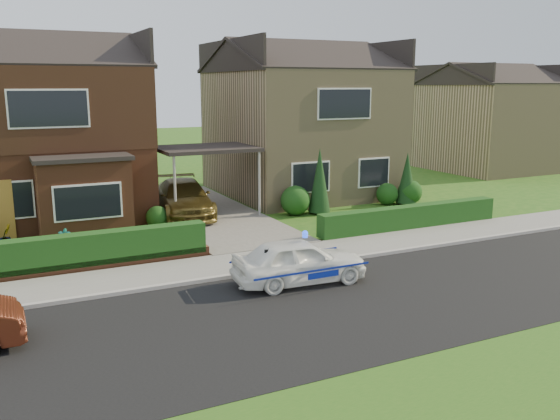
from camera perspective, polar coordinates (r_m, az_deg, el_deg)
ground at (r=14.67m, az=7.39°, el=-8.83°), size 120.00×120.00×0.00m
road at (r=14.67m, az=7.39°, el=-8.83°), size 60.00×6.00×0.02m
kerb at (r=17.13m, az=1.77°, el=-5.44°), size 60.00×0.16×0.12m
sidewalk at (r=18.03m, az=0.21°, el=-4.57°), size 60.00×2.00×0.10m
grass_verge at (r=11.24m, az=22.11°, el=-16.47°), size 60.00×4.00×0.01m
driveway at (r=24.22m, az=-7.02°, el=-0.33°), size 3.80×12.00×0.12m
house_left at (r=25.41m, az=-22.01°, el=8.02°), size 7.50×9.53×7.25m
house_right at (r=28.77m, az=1.90°, el=8.95°), size 7.50×8.06×7.25m
carport_link at (r=23.76m, az=-7.14°, el=5.78°), size 3.80×3.00×2.77m
dwarf_wall at (r=17.54m, az=-18.96°, el=-5.28°), size 7.70×0.25×0.36m
hedge_left at (r=17.73m, az=-18.98°, el=-5.70°), size 7.50×0.55×0.90m
hedge_right at (r=22.09m, az=12.37°, el=-1.88°), size 7.50×0.55×0.80m
shrub_left_mid at (r=21.50m, az=-15.67°, el=-0.62°), size 1.32×1.32×1.32m
shrub_left_near at (r=22.17m, az=-11.72°, el=-0.69°), size 0.84×0.84×0.84m
shrub_right_near at (r=23.90m, az=1.48°, el=0.92°), size 1.20×1.20×1.20m
shrub_right_mid at (r=26.41m, az=10.27°, el=1.53°), size 0.96×0.96×0.96m
shrub_right_far at (r=26.76m, az=12.39°, el=1.71°), size 1.08×1.08×1.08m
conifer_a at (r=24.08m, az=3.82°, el=2.67°), size 0.90×0.90×2.60m
conifer_b at (r=26.55m, az=12.10°, el=2.86°), size 0.90×0.90×2.20m
neighbour_right at (r=39.01m, az=19.36°, el=7.52°), size 6.50×7.00×5.20m
police_car at (r=15.71m, az=1.86°, el=-4.97°), size 3.29×3.67×1.38m
driveway_car at (r=23.64m, az=-9.24°, el=1.14°), size 2.53×4.92×1.37m
potted_plant_a at (r=19.71m, az=-19.99°, el=-2.87°), size 0.47×0.39×0.76m
potted_plant_b at (r=20.96m, az=-24.90°, el=-2.36°), size 0.55×0.52×0.80m
potted_plant_c at (r=19.02m, az=-14.54°, el=-2.93°), size 0.54×0.54×0.83m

